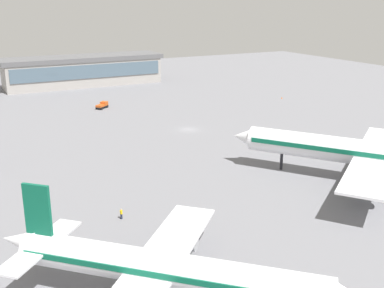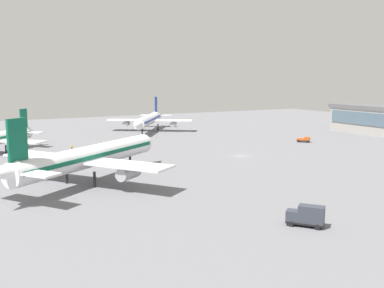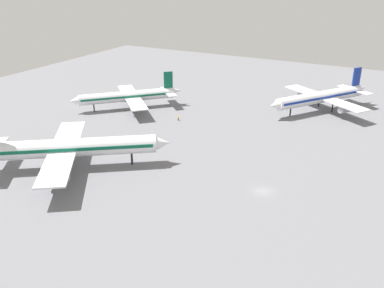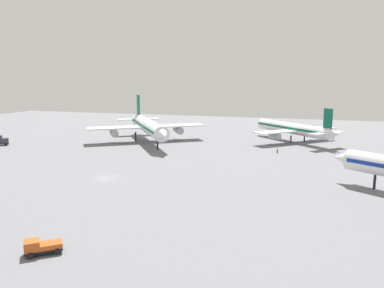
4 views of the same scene
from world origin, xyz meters
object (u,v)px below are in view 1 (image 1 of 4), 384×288
(airplane_distant, at_px, (366,153))
(pushback_tractor, at_px, (102,105))
(airplane_taxiing, at_px, (164,269))
(ground_crew_worker, at_px, (121,214))
(safety_cone_near_gate, at_px, (282,98))

(airplane_distant, bearing_deg, pushback_tractor, -19.68)
(airplane_distant, height_order, pushback_tractor, airplane_distant)
(airplane_taxiing, distance_m, airplane_distant, 50.04)
(ground_crew_worker, xyz_separation_m, safety_cone_near_gate, (-79.00, -61.76, -0.55))
(airplane_distant, distance_m, pushback_tractor, 85.36)
(airplane_taxiing, relative_size, pushback_tractor, 7.08)
(airplane_taxiing, bearing_deg, pushback_tractor, 120.70)
(airplane_taxiing, xyz_separation_m, ground_crew_worker, (-3.04, -22.45, -3.68))
(airplane_distant, xyz_separation_m, pushback_tractor, (23.40, -81.96, -4.63))
(safety_cone_near_gate, bearing_deg, airplane_taxiing, 45.75)
(airplane_distant, height_order, safety_cone_near_gate, airplane_distant)
(airplane_distant, xyz_separation_m, ground_crew_worker, (44.28, -6.23, -4.75))
(pushback_tractor, xyz_separation_m, safety_cone_near_gate, (-58.11, 13.97, -0.67))
(airplane_taxiing, height_order, ground_crew_worker, airplane_taxiing)
(airplane_taxiing, xyz_separation_m, safety_cone_near_gate, (-82.04, -84.21, -4.23))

